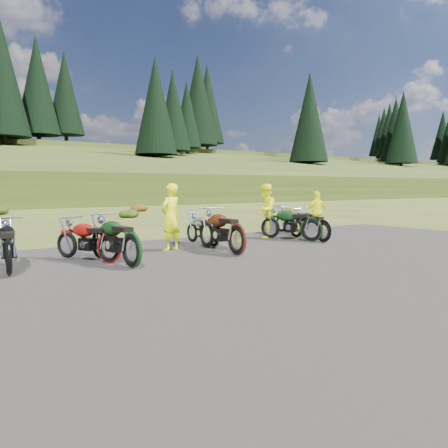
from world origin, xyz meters
TOP-DOWN VIEW (x-y plane):
  - ground at (0.00, 0.00)m, footprint 300.00×300.00m
  - gravel_pad at (0.00, -2.00)m, footprint 20.00×12.00m
  - conifer_23 at (3.00, 62.00)m, footprint 7.48×7.48m
  - conifer_24 at (9.00, 68.00)m, footprint 7.04×7.04m
  - conifer_25 at (15.00, 74.00)m, footprint 6.60×6.60m
  - conifer_26 at (21.00, 49.00)m, footprint 6.16×6.16m
  - conifer_27 at (27.00, 55.00)m, footprint 5.72×5.72m
  - conifer_28 at (33.00, 61.00)m, footprint 5.28×5.28m
  - conifer_29 at (39.00, 67.00)m, footprint 7.92×7.92m
  - conifer_30 at (45.00, 73.00)m, footprint 7.48×7.48m
  - conifer_31 at (51.00, 48.00)m, footprint 7.04×7.04m
  - conifer_32 at (57.00, 54.00)m, footprint 6.60×6.60m
  - conifer_33 at (63.00, 60.00)m, footprint 6.16×6.16m
  - conifer_34 at (69.00, 66.00)m, footprint 5.72×5.72m
  - conifer_35 at (75.00, 72.00)m, footprint 5.28×5.28m
  - conifer_36 at (81.00, 78.00)m, footprint 7.92×7.92m
  - conifer_37 at (87.00, 53.00)m, footprint 7.48×7.48m
  - conifer_38 at (93.00, 59.00)m, footprint 7.04×7.04m
  - conifer_39 at (99.00, 65.00)m, footprint 6.60×6.60m
  - conifer_40 at (105.00, 71.00)m, footprint 6.16×6.16m
  - conifer_41 at (111.00, 77.00)m, footprint 5.72×5.72m
  - conifer_45 at (135.00, 70.00)m, footprint 7.04×7.04m
  - shrub_4 at (-0.40, 9.20)m, footprint 0.77×0.77m
  - shrub_5 at (2.50, 14.50)m, footprint 1.03×1.03m
  - shrub_6 at (5.40, 19.80)m, footprint 1.30×1.30m
  - shrub_7 at (8.30, 7.10)m, footprint 1.56×1.56m
  - shrub_8 at (11.20, 12.40)m, footprint 0.77×0.77m
  - motorcycle_0 at (-5.83, 0.26)m, footprint 0.97×2.23m
  - motorcycle_1 at (-3.66, 0.56)m, footprint 1.56×2.12m
  - motorcycle_2 at (-3.46, -0.31)m, footprint 1.07×2.33m
  - motorcycle_3 at (-0.22, 1.35)m, footprint 0.67×1.93m
  - motorcycle_4 at (-0.51, -0.19)m, footprint 0.88×2.37m
  - motorcycle_5 at (3.28, 0.33)m, footprint 0.86×2.09m
  - motorcycle_6 at (4.17, 2.05)m, footprint 0.79×2.04m
  - motorcycle_7 at (3.14, 0.71)m, footprint 1.56×2.32m
  - person_middle at (-1.54, 1.53)m, footprint 0.79×0.66m
  - person_right_a at (2.54, 2.30)m, footprint 1.14×1.08m
  - person_right_b at (5.33, 2.55)m, footprint 0.98×0.50m

SIDE VIEW (x-z plane):
  - ground at x=0.00m, z-range 0.00..0.00m
  - gravel_pad at x=0.00m, z-range -0.02..0.02m
  - motorcycle_0 at x=-5.83m, z-range -0.56..0.56m
  - motorcycle_1 at x=-3.66m, z-range -0.53..0.53m
  - motorcycle_2 at x=-3.46m, z-range -0.59..0.59m
  - motorcycle_3 at x=-0.22m, z-range -0.50..0.50m
  - motorcycle_4 at x=-0.51m, z-range -0.61..0.61m
  - motorcycle_5 at x=3.28m, z-range -0.53..0.53m
  - motorcycle_6 at x=4.17m, z-range -0.52..0.52m
  - motorcycle_7 at x=3.14m, z-range -0.58..0.58m
  - shrub_4 at x=-0.40m, z-range 0.00..0.45m
  - shrub_8 at x=11.20m, z-range 0.00..0.45m
  - shrub_5 at x=2.50m, z-range 0.00..0.61m
  - shrub_6 at x=5.40m, z-range 0.00..0.77m
  - shrub_7 at x=8.30m, z-range 0.00..0.92m
  - person_right_b at x=5.33m, z-range 0.00..1.60m
  - person_middle at x=-1.54m, z-range 0.00..1.87m
  - person_right_a at x=2.54m, z-range 0.00..1.87m
  - conifer_26 at x=21.00m, z-range 5.37..21.37m
  - conifer_27 at x=27.00m, z-range 6.56..21.56m
  - conifer_31 at x=51.00m, z-range 5.18..23.18m
  - conifer_28 at x=33.00m, z-range 7.76..21.76m
  - conifer_32 at x=57.00m, z-range 6.37..23.37m
  - conifer_33 at x=63.00m, z-range 7.56..23.56m
  - conifer_37 at x=87.00m, z-range 6.17..25.17m
  - conifer_34 at x=69.00m, z-range 8.76..23.76m
  - conifer_38 at x=93.00m, z-range 7.37..25.37m
  - conifer_35 at x=75.00m, z-range 9.95..23.95m
  - conifer_39 at x=99.00m, z-range 8.56..25.56m
  - conifer_23 at x=3.00m, z-range 7.97..26.97m
  - conifer_41 at x=111.00m, z-range 10.15..25.15m
  - conifer_40 at x=105.00m, z-range 9.76..25.76m
  - conifer_24 at x=9.00m, z-range 9.16..27.16m
  - conifer_45 at x=135.00m, z-range 9.56..27.56m
  - conifer_25 at x=15.00m, z-range 10.16..27.16m
  - conifer_29 at x=39.00m, z-range 8.97..28.97m
  - conifer_30 at x=45.00m, z-range 10.16..29.16m
  - conifer_36 at x=81.00m, z-range 10.16..30.16m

